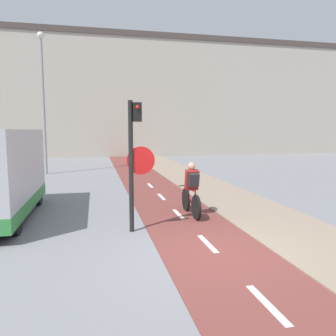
# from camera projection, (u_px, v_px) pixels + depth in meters

# --- Properties ---
(ground_plane) EXTENTS (120.00, 120.00, 0.00)m
(ground_plane) POSITION_uv_depth(u_px,v_px,m) (216.00, 253.00, 6.51)
(ground_plane) COLOR gray
(bike_lane) EXTENTS (2.23, 60.00, 0.02)m
(bike_lane) POSITION_uv_depth(u_px,v_px,m) (216.00, 253.00, 6.51)
(bike_lane) COLOR brown
(bike_lane) RESTS_ON ground_plane
(sidewalk_strip) EXTENTS (2.40, 60.00, 0.05)m
(sidewalk_strip) POSITION_uv_depth(u_px,v_px,m) (318.00, 243.00, 7.00)
(sidewalk_strip) COLOR gray
(sidewalk_strip) RESTS_ON ground_plane
(building_row_background) EXTENTS (60.00, 5.20, 11.03)m
(building_row_background) POSITION_uv_depth(u_px,v_px,m) (119.00, 97.00, 31.26)
(building_row_background) COLOR #B2A899
(building_row_background) RESTS_ON ground_plane
(traffic_light_pole) EXTENTS (0.67, 0.26, 3.12)m
(traffic_light_pole) POSITION_uv_depth(u_px,v_px,m) (134.00, 151.00, 7.69)
(traffic_light_pole) COLOR black
(traffic_light_pole) RESTS_ON ground_plane
(street_lamp_far) EXTENTS (0.36, 0.36, 7.57)m
(street_lamp_far) POSITION_uv_depth(u_px,v_px,m) (43.00, 90.00, 17.56)
(street_lamp_far) COLOR gray
(street_lamp_far) RESTS_ON ground_plane
(cyclist_near) EXTENTS (0.46, 1.74, 1.53)m
(cyclist_near) POSITION_uv_depth(u_px,v_px,m) (191.00, 191.00, 9.25)
(cyclist_near) COLOR black
(cyclist_near) RESTS_ON ground_plane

